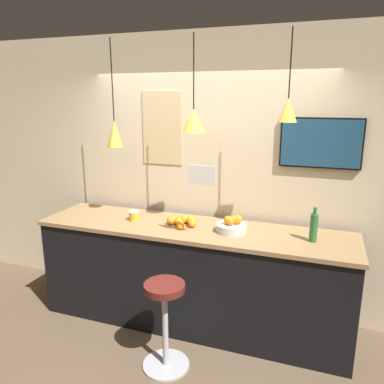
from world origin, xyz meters
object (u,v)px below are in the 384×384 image
Objects in this scene: juice_bottle at (314,227)px; mounted_tv at (321,143)px; fruit_bowl at (232,225)px; spread_jar at (134,216)px; bar_stool at (165,314)px.

mounted_tv is at bearing 90.69° from juice_bottle.
juice_bottle is (0.72, -0.00, 0.07)m from fruit_bowl.
juice_bottle is at bearing -0.14° from fruit_bowl.
spread_jar is (-1.75, 0.00, -0.08)m from juice_bottle.
fruit_bowl is at bearing 179.86° from juice_bottle.
bar_stool is at bearing -147.60° from juice_bottle.
spread_jar is 0.15× the size of mounted_tv.
fruit_bowl is at bearing 61.45° from bar_stool.
bar_stool is 2.50× the size of juice_bottle.
bar_stool is 0.99m from fruit_bowl.
juice_bottle is at bearing 32.40° from bar_stool.
fruit_bowl is 0.38× the size of mounted_tv.
bar_stool is 2.07m from mounted_tv.
bar_stool is at bearing -118.55° from fruit_bowl.
mounted_tv is (0.72, 0.43, 0.75)m from fruit_bowl.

